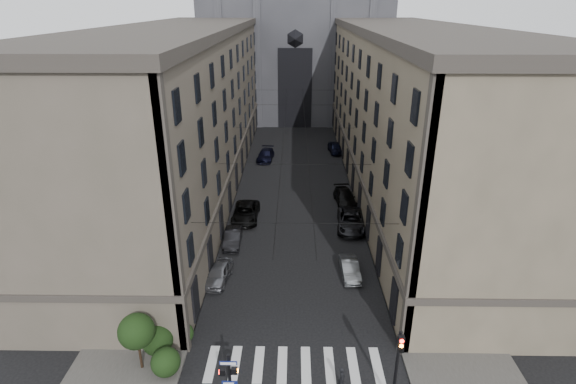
{
  "coord_description": "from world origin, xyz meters",
  "views": [
    {
      "loc": [
        -0.06,
        -16.94,
        21.15
      ],
      "look_at": [
        -0.49,
        12.27,
        8.82
      ],
      "focal_mm": 28.0,
      "sensor_mm": 36.0,
      "label": 1
    }
  ],
  "objects_px": {
    "gothic_tower": "(295,22)",
    "pedestrian_signal_left": "(229,379)",
    "car_left_midnear": "(233,238)",
    "pedestrian": "(342,378)",
    "car_left_near": "(219,273)",
    "car_right_midfar": "(345,198)",
    "car_right_midnear": "(351,221)",
    "car_left_midfar": "(246,213)",
    "traffic_light_right": "(398,361)",
    "car_right_far": "(335,148)",
    "car_right_near": "(350,269)",
    "car_left_far": "(266,155)"
  },
  "relations": [
    {
      "from": "car_left_midnear",
      "to": "pedestrian",
      "type": "height_order",
      "value": "pedestrian"
    },
    {
      "from": "car_left_midfar",
      "to": "pedestrian",
      "type": "distance_m",
      "value": 23.91
    },
    {
      "from": "car_left_near",
      "to": "car_right_midfar",
      "type": "xyz_separation_m",
      "value": [
        11.94,
        15.62,
        0.04
      ]
    },
    {
      "from": "car_left_near",
      "to": "car_left_far",
      "type": "bearing_deg",
      "value": 93.91
    },
    {
      "from": "car_left_near",
      "to": "car_right_far",
      "type": "height_order",
      "value": "car_right_far"
    },
    {
      "from": "car_right_midnear",
      "to": "car_right_far",
      "type": "relative_size",
      "value": 1.29
    },
    {
      "from": "pedestrian_signal_left",
      "to": "car_right_far",
      "type": "height_order",
      "value": "pedestrian_signal_left"
    },
    {
      "from": "car_left_midfar",
      "to": "gothic_tower",
      "type": "bearing_deg",
      "value": 84.81
    },
    {
      "from": "car_right_far",
      "to": "car_left_midfar",
      "type": "bearing_deg",
      "value": -122.7
    },
    {
      "from": "traffic_light_right",
      "to": "car_left_far",
      "type": "xyz_separation_m",
      "value": [
        -9.83,
        43.23,
        -2.54
      ]
    },
    {
      "from": "traffic_light_right",
      "to": "car_right_midfar",
      "type": "distance_m",
      "value": 28.05
    },
    {
      "from": "pedestrian_signal_left",
      "to": "pedestrian",
      "type": "relative_size",
      "value": 2.47
    },
    {
      "from": "car_right_near",
      "to": "pedestrian",
      "type": "bearing_deg",
      "value": -101.62
    },
    {
      "from": "car_left_midnear",
      "to": "car_right_midfar",
      "type": "relative_size",
      "value": 0.83
    },
    {
      "from": "car_right_midnear",
      "to": "pedestrian",
      "type": "height_order",
      "value": "car_right_midnear"
    },
    {
      "from": "car_left_midfar",
      "to": "car_right_midnear",
      "type": "height_order",
      "value": "car_right_midnear"
    },
    {
      "from": "car_right_midfar",
      "to": "pedestrian",
      "type": "bearing_deg",
      "value": -101.67
    },
    {
      "from": "gothic_tower",
      "to": "car_left_midnear",
      "type": "height_order",
      "value": "gothic_tower"
    },
    {
      "from": "car_right_midnear",
      "to": "pedestrian",
      "type": "bearing_deg",
      "value": -93.14
    },
    {
      "from": "gothic_tower",
      "to": "pedestrian_signal_left",
      "type": "xyz_separation_m",
      "value": [
        -3.51,
        -73.46,
        -15.48
      ]
    },
    {
      "from": "traffic_light_right",
      "to": "car_right_far",
      "type": "distance_m",
      "value": 46.91
    },
    {
      "from": "car_left_midnear",
      "to": "car_right_near",
      "type": "distance_m",
      "value": 11.64
    },
    {
      "from": "car_left_midfar",
      "to": "car_right_far",
      "type": "distance_m",
      "value": 25.74
    },
    {
      "from": "car_left_midfar",
      "to": "car_right_midfar",
      "type": "bearing_deg",
      "value": 21.85
    },
    {
      "from": "pedestrian",
      "to": "gothic_tower",
      "type": "bearing_deg",
      "value": 6.12
    },
    {
      "from": "car_left_midnear",
      "to": "pedestrian",
      "type": "bearing_deg",
      "value": -64.66
    },
    {
      "from": "car_left_near",
      "to": "car_left_midfar",
      "type": "xyz_separation_m",
      "value": [
        1.06,
        11.43,
        0.07
      ]
    },
    {
      "from": "car_right_midnear",
      "to": "car_right_midfar",
      "type": "bearing_deg",
      "value": 94.64
    },
    {
      "from": "pedestrian_signal_left",
      "to": "pedestrian",
      "type": "distance_m",
      "value": 6.7
    },
    {
      "from": "car_right_far",
      "to": "traffic_light_right",
      "type": "bearing_deg",
      "value": -97.29
    },
    {
      "from": "traffic_light_right",
      "to": "car_left_near",
      "type": "distance_m",
      "value": 17.25
    },
    {
      "from": "car_left_near",
      "to": "pedestrian",
      "type": "bearing_deg",
      "value": -43.43
    },
    {
      "from": "car_left_near",
      "to": "car_left_midnear",
      "type": "bearing_deg",
      "value": 94.02
    },
    {
      "from": "car_left_near",
      "to": "car_left_midnear",
      "type": "relative_size",
      "value": 0.98
    },
    {
      "from": "car_left_midfar",
      "to": "car_right_near",
      "type": "xyz_separation_m",
      "value": [
        9.77,
        -10.48,
        -0.12
      ]
    },
    {
      "from": "gothic_tower",
      "to": "pedestrian_signal_left",
      "type": "height_order",
      "value": "gothic_tower"
    },
    {
      "from": "car_right_far",
      "to": "pedestrian_signal_left",
      "type": "bearing_deg",
      "value": -108.17
    },
    {
      "from": "pedestrian_signal_left",
      "to": "car_left_midnear",
      "type": "bearing_deg",
      "value": 97.0
    },
    {
      "from": "car_left_far",
      "to": "pedestrian",
      "type": "distance_m",
      "value": 42.63
    },
    {
      "from": "gothic_tower",
      "to": "car_right_midnear",
      "type": "relative_size",
      "value": 9.81
    },
    {
      "from": "pedestrian_signal_left",
      "to": "car_right_midfar",
      "type": "height_order",
      "value": "pedestrian_signal_left"
    },
    {
      "from": "car_left_far",
      "to": "car_right_midnear",
      "type": "xyz_separation_m",
      "value": [
        9.95,
        -21.34,
        0.07
      ]
    },
    {
      "from": "pedestrian",
      "to": "car_left_near",
      "type": "bearing_deg",
      "value": 42.89
    },
    {
      "from": "car_right_midfar",
      "to": "car_right_far",
      "type": "distance_m",
      "value": 18.91
    },
    {
      "from": "car_left_near",
      "to": "car_right_far",
      "type": "bearing_deg",
      "value": 77.8
    },
    {
      "from": "car_left_midnear",
      "to": "car_left_midfar",
      "type": "bearing_deg",
      "value": 81.36
    },
    {
      "from": "car_right_near",
      "to": "car_right_midnear",
      "type": "height_order",
      "value": "car_right_midnear"
    },
    {
      "from": "gothic_tower",
      "to": "car_right_near",
      "type": "distance_m",
      "value": 62.36
    },
    {
      "from": "gothic_tower",
      "to": "traffic_light_right",
      "type": "relative_size",
      "value": 11.15
    },
    {
      "from": "gothic_tower",
      "to": "traffic_light_right",
      "type": "distance_m",
      "value": 74.67
    }
  ]
}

